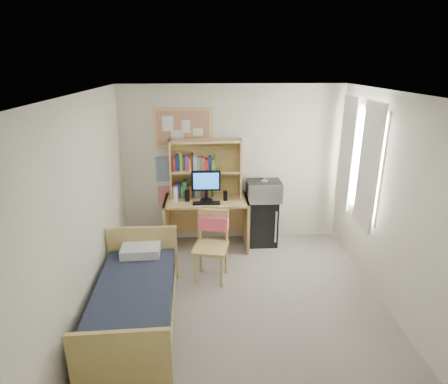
{
  "coord_description": "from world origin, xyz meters",
  "views": [
    {
      "loc": [
        -0.43,
        -3.87,
        2.92
      ],
      "look_at": [
        -0.17,
        1.2,
        1.15
      ],
      "focal_mm": 30.0,
      "sensor_mm": 36.0,
      "label": 1
    }
  ],
  "objects_px": {
    "desk_chair": "(211,247)",
    "speaker_right": "(225,196)",
    "bulletin_board": "(183,128)",
    "bed": "(135,305)",
    "mini_fridge": "(262,221)",
    "speaker_left": "(187,196)",
    "microwave": "(264,191)",
    "monitor": "(206,186)",
    "desk": "(207,223)",
    "desk_fan": "(264,173)"
  },
  "relations": [
    {
      "from": "bulletin_board",
      "to": "mini_fridge",
      "type": "distance_m",
      "value": 2.01
    },
    {
      "from": "monitor",
      "to": "speaker_right",
      "type": "height_order",
      "value": "monitor"
    },
    {
      "from": "speaker_left",
      "to": "mini_fridge",
      "type": "bearing_deg",
      "value": 7.12
    },
    {
      "from": "desk_chair",
      "to": "desk_fan",
      "type": "relative_size",
      "value": 3.63
    },
    {
      "from": "monitor",
      "to": "mini_fridge",
      "type": "bearing_deg",
      "value": 9.38
    },
    {
      "from": "bed",
      "to": "mini_fridge",
      "type": "bearing_deg",
      "value": 46.07
    },
    {
      "from": "bulletin_board",
      "to": "bed",
      "type": "height_order",
      "value": "bulletin_board"
    },
    {
      "from": "monitor",
      "to": "speaker_left",
      "type": "relative_size",
      "value": 2.77
    },
    {
      "from": "desk_fan",
      "to": "monitor",
      "type": "bearing_deg",
      "value": -171.97
    },
    {
      "from": "mini_fridge",
      "to": "microwave",
      "type": "xyz_separation_m",
      "value": [
        0.0,
        -0.02,
        0.55
      ]
    },
    {
      "from": "mini_fridge",
      "to": "bed",
      "type": "bearing_deg",
      "value": -132.01
    },
    {
      "from": "desk_fan",
      "to": "bulletin_board",
      "type": "bearing_deg",
      "value": 168.18
    },
    {
      "from": "desk_chair",
      "to": "desk_fan",
      "type": "xyz_separation_m",
      "value": [
        0.88,
        1.06,
        0.74
      ]
    },
    {
      "from": "desk_chair",
      "to": "bed",
      "type": "bearing_deg",
      "value": -122.24
    },
    {
      "from": "desk_chair",
      "to": "monitor",
      "type": "relative_size",
      "value": 2.07
    },
    {
      "from": "bulletin_board",
      "to": "mini_fridge",
      "type": "bearing_deg",
      "value": -10.78
    },
    {
      "from": "speaker_right",
      "to": "bulletin_board",
      "type": "bearing_deg",
      "value": 148.49
    },
    {
      "from": "mini_fridge",
      "to": "speaker_right",
      "type": "bearing_deg",
      "value": -166.45
    },
    {
      "from": "bulletin_board",
      "to": "microwave",
      "type": "height_order",
      "value": "bulletin_board"
    },
    {
      "from": "desk",
      "to": "speaker_left",
      "type": "bearing_deg",
      "value": -168.69
    },
    {
      "from": "monitor",
      "to": "speaker_left",
      "type": "bearing_deg",
      "value": 180.0
    },
    {
      "from": "mini_fridge",
      "to": "monitor",
      "type": "distance_m",
      "value": 1.17
    },
    {
      "from": "desk_fan",
      "to": "mini_fridge",
      "type": "bearing_deg",
      "value": 90.0
    },
    {
      "from": "desk",
      "to": "desk_fan",
      "type": "distance_m",
      "value": 1.24
    },
    {
      "from": "bed",
      "to": "microwave",
      "type": "distance_m",
      "value": 2.75
    },
    {
      "from": "bulletin_board",
      "to": "desk",
      "type": "relative_size",
      "value": 0.7
    },
    {
      "from": "speaker_left",
      "to": "bulletin_board",
      "type": "bearing_deg",
      "value": 97.17
    },
    {
      "from": "desk_chair",
      "to": "speaker_right",
      "type": "xyz_separation_m",
      "value": [
        0.25,
        0.93,
        0.42
      ]
    },
    {
      "from": "desk_chair",
      "to": "speaker_right",
      "type": "relative_size",
      "value": 6.45
    },
    {
      "from": "mini_fridge",
      "to": "speaker_left",
      "type": "height_order",
      "value": "speaker_left"
    },
    {
      "from": "bed",
      "to": "speaker_left",
      "type": "distance_m",
      "value": 2.03
    },
    {
      "from": "desk_fan",
      "to": "desk_chair",
      "type": "bearing_deg",
      "value": -129.82
    },
    {
      "from": "desk",
      "to": "desk_chair",
      "type": "relative_size",
      "value": 1.35
    },
    {
      "from": "mini_fridge",
      "to": "monitor",
      "type": "xyz_separation_m",
      "value": [
        -0.93,
        -0.15,
        0.69
      ]
    },
    {
      "from": "bulletin_board",
      "to": "microwave",
      "type": "relative_size",
      "value": 1.72
    },
    {
      "from": "speaker_left",
      "to": "monitor",
      "type": "bearing_deg",
      "value": -0.0
    },
    {
      "from": "desk",
      "to": "desk_fan",
      "type": "bearing_deg",
      "value": 4.54
    },
    {
      "from": "microwave",
      "to": "desk_fan",
      "type": "height_order",
      "value": "desk_fan"
    },
    {
      "from": "bed",
      "to": "speaker_left",
      "type": "relative_size",
      "value": 10.38
    },
    {
      "from": "bed",
      "to": "desk_fan",
      "type": "relative_size",
      "value": 6.59
    },
    {
      "from": "desk",
      "to": "mini_fridge",
      "type": "relative_size",
      "value": 1.71
    },
    {
      "from": "desk_chair",
      "to": "mini_fridge",
      "type": "relative_size",
      "value": 1.27
    },
    {
      "from": "bed",
      "to": "microwave",
      "type": "bearing_deg",
      "value": 45.78
    },
    {
      "from": "desk_chair",
      "to": "bed",
      "type": "distance_m",
      "value": 1.3
    },
    {
      "from": "desk_chair",
      "to": "monitor",
      "type": "distance_m",
      "value": 1.1
    },
    {
      "from": "desk",
      "to": "desk_fan",
      "type": "relative_size",
      "value": 4.88
    },
    {
      "from": "bulletin_board",
      "to": "desk_chair",
      "type": "bearing_deg",
      "value": -73.25
    },
    {
      "from": "monitor",
      "to": "desk_fan",
      "type": "xyz_separation_m",
      "value": [
        0.93,
        0.13,
        0.16
      ]
    },
    {
      "from": "bulletin_board",
      "to": "speaker_right",
      "type": "xyz_separation_m",
      "value": [
        0.65,
        -0.4,
        -1.01
      ]
    },
    {
      "from": "mini_fridge",
      "to": "speaker_left",
      "type": "distance_m",
      "value": 1.35
    }
  ]
}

